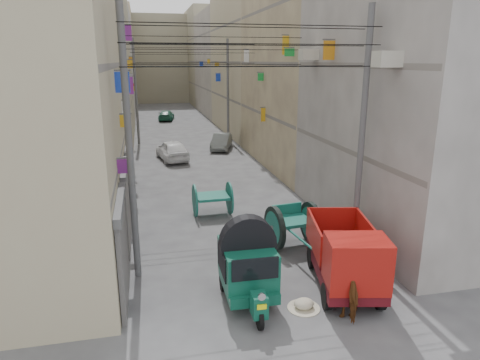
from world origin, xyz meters
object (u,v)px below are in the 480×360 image
object	(u,v)px
auto_rickshaw	(248,264)
distant_car_white	(172,150)
distant_car_green	(166,115)
feed_sack	(304,304)
mini_truck	(348,262)
second_cart	(212,198)
distant_car_grey	(221,142)
horse	(349,277)
tonga_cart	(293,225)

from	to	relation	value
auto_rickshaw	distant_car_white	xyz separation A→B (m)	(-0.78, 17.77, -0.43)
distant_car_green	feed_sack	bearing A→B (deg)	100.86
auto_rickshaw	mini_truck	bearing A→B (deg)	-4.38
distant_car_white	second_cart	bearing A→B (deg)	85.08
distant_car_white	distant_car_grey	distance (m)	4.71
second_cart	feed_sack	distance (m)	7.75
feed_sack	distant_car_green	xyz separation A→B (m)	(-1.38, 38.33, 0.40)
second_cart	feed_sack	size ratio (longest dim) A/B	2.93
distant_car_grey	distant_car_green	xyz separation A→B (m)	(-3.05, 17.04, -0.03)
feed_sack	horse	bearing A→B (deg)	-6.19
horse	distant_car_green	world-z (taller)	horse
tonga_cart	distant_car_grey	bearing A→B (deg)	81.05
auto_rickshaw	feed_sack	bearing A→B (deg)	-27.31
mini_truck	feed_sack	xyz separation A→B (m)	(-1.43, -0.47, -0.83)
second_cart	distant_car_grey	size ratio (longest dim) A/B	0.46
tonga_cart	horse	xyz separation A→B (m)	(0.12, -3.99, 0.05)
horse	distant_car_green	distance (m)	38.55
mini_truck	distant_car_white	world-z (taller)	mini_truck
mini_truck	horse	bearing A→B (deg)	-101.16
feed_sack	distant_car_white	bearing A→B (deg)	96.58
mini_truck	feed_sack	bearing A→B (deg)	-149.64
mini_truck	distant_car_grey	world-z (taller)	mini_truck
mini_truck	distant_car_green	world-z (taller)	mini_truck
tonga_cart	distant_car_grey	distance (m)	17.44
feed_sack	distant_car_green	bearing A→B (deg)	92.06
tonga_cart	distant_car_grey	xyz separation A→B (m)	(0.61, 17.42, -0.22)
mini_truck	horse	xyz separation A→B (m)	(-0.26, -0.59, -0.12)
distant_car_green	distant_car_white	bearing A→B (deg)	96.62
tonga_cart	feed_sack	distance (m)	4.06
auto_rickshaw	mini_truck	distance (m)	2.81
feed_sack	distant_car_grey	world-z (taller)	distant_car_grey
distant_car_grey	distant_car_white	bearing A→B (deg)	-125.74
auto_rickshaw	feed_sack	size ratio (longest dim) A/B	4.89
mini_truck	distant_car_green	xyz separation A→B (m)	(-2.82, 37.87, -0.43)
distant_car_white	tonga_cart	bearing A→B (deg)	92.55
second_cart	horse	world-z (taller)	horse
feed_sack	distant_car_white	world-z (taller)	distant_car_white
auto_rickshaw	tonga_cart	size ratio (longest dim) A/B	0.76
second_cart	distant_car_grey	distance (m)	13.96
feed_sack	horse	size ratio (longest dim) A/B	0.27
mini_truck	horse	distance (m)	0.66
second_cart	distant_car_green	size ratio (longest dim) A/B	0.43
distant_car_grey	distant_car_green	size ratio (longest dim) A/B	0.94
distant_car_grey	tonga_cart	bearing A→B (deg)	-73.93
auto_rickshaw	mini_truck	world-z (taller)	mini_truck
distant_car_green	second_cart	bearing A→B (deg)	99.11
auto_rickshaw	distant_car_green	bearing A→B (deg)	91.25
horse	auto_rickshaw	bearing A→B (deg)	-14.22
auto_rickshaw	feed_sack	xyz separation A→B (m)	(1.36, -0.74, -0.96)
auto_rickshaw	distant_car_white	size ratio (longest dim) A/B	0.68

